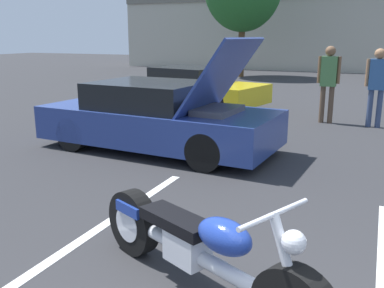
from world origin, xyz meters
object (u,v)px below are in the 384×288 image
object	(u,v)px
spectator_by_show_car	(377,81)
parked_car_left_row	(193,88)
spectator_near_motorcycle	(329,77)
motorcycle	(198,250)
show_car_hood_open	(159,117)

from	to	relation	value
spectator_by_show_car	parked_car_left_row	bearing A→B (deg)	168.47
spectator_by_show_car	spectator_near_motorcycle	bearing A→B (deg)	175.10
motorcycle	spectator_near_motorcycle	distance (m)	7.79
parked_car_left_row	show_car_hood_open	bearing A→B (deg)	-61.10
spectator_near_motorcycle	spectator_by_show_car	world-z (taller)	spectator_near_motorcycle
show_car_hood_open	spectator_by_show_car	size ratio (longest dim) A/B	2.49
show_car_hood_open	spectator_by_show_car	world-z (taller)	show_car_hood_open
motorcycle	show_car_hood_open	xyz separation A→B (m)	(-2.45, 3.92, 0.21)
motorcycle	spectator_near_motorcycle	bearing A→B (deg)	113.87
spectator_near_motorcycle	parked_car_left_row	bearing A→B (deg)	166.71
show_car_hood_open	spectator_near_motorcycle	distance (m)	4.60
motorcycle	parked_car_left_row	distance (m)	9.49
parked_car_left_row	spectator_near_motorcycle	xyz separation A→B (m)	(3.89, -0.92, 0.53)
motorcycle	parked_car_left_row	bearing A→B (deg)	138.14
parked_car_left_row	spectator_by_show_car	distance (m)	5.09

